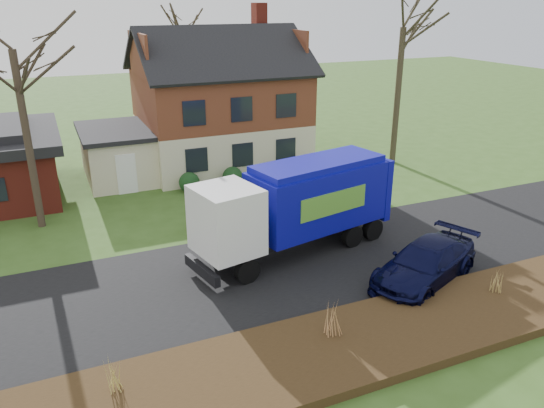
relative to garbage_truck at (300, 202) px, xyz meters
name	(u,v)px	position (x,y,z in m)	size (l,w,h in m)	color
ground	(289,267)	(-0.95, -1.10, -2.09)	(120.00, 120.00, 0.00)	#33521B
road	(289,267)	(-0.95, -1.10, -2.08)	(80.00, 7.00, 0.02)	black
mulch_verge	(367,341)	(-0.95, -6.40, -1.94)	(80.00, 3.50, 0.30)	black
main_house	(212,98)	(0.54, 12.80, 1.94)	(12.95, 8.95, 9.26)	beige
garbage_truck	(300,202)	(0.00, 0.00, 0.00)	(8.74, 3.96, 3.62)	black
silver_sedan	(245,214)	(-1.19, 2.89, -1.38)	(1.50, 4.30, 1.42)	#929599
navy_wagon	(425,263)	(2.98, -4.03, -1.36)	(2.03, 4.99, 1.45)	black
tree_front_west	(7,19)	(-9.41, 6.82, 6.64)	(3.56, 3.56, 10.59)	#392D22
tree_front_east	(406,3)	(10.84, 8.85, 7.17)	(4.10, 4.10, 11.39)	#3B3323
tree_back	(180,15)	(0.65, 19.52, 6.37)	(3.20, 3.20, 10.15)	#403526
grass_clump_west	(113,373)	(-7.99, -5.71, -1.32)	(0.35, 0.29, 0.94)	tan
grass_clump_mid	(334,320)	(-1.80, -5.93, -1.28)	(0.37, 0.30, 1.02)	#B4814F
grass_clump_east	(499,281)	(4.43, -5.99, -1.39)	(0.32, 0.26, 0.80)	#9F8346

